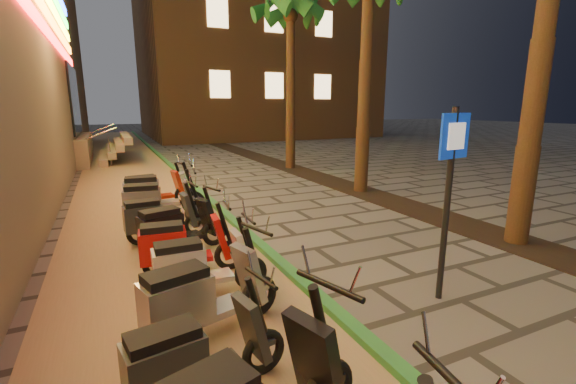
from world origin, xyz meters
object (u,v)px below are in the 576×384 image
scooter_7 (198,266)px  scooter_8 (180,246)px  scooter_11 (156,203)px  scooter_9 (175,228)px  scooter_6 (199,298)px  scooter_10 (157,218)px  pedestrian_sign (450,179)px  scooter_5 (192,359)px  scooter_12 (155,194)px  scooter_13 (153,189)px

scooter_7 → scooter_8: bearing=97.3°
scooter_7 → scooter_11: scooter_11 is taller
scooter_7 → scooter_9: size_ratio=0.96×
scooter_6 → scooter_10: 3.48m
scooter_6 → scooter_9: (0.16, 2.66, -0.02)m
scooter_8 → scooter_9: bearing=91.9°
pedestrian_sign → scooter_6: pedestrian_sign is taller
scooter_5 → scooter_7: (0.45, 1.87, 0.02)m
scooter_12 → scooter_13: size_ratio=1.12×
scooter_7 → scooter_11: bearing=93.2°
pedestrian_sign → scooter_6: bearing=163.6°
scooter_11 → scooter_12: size_ratio=0.97×
scooter_6 → scooter_9: 2.66m
pedestrian_sign → scooter_8: 3.90m
scooter_7 → scooter_11: size_ratio=0.87×
scooter_7 → scooter_8: (-0.09, 0.82, 0.01)m
pedestrian_sign → scooter_5: 3.63m
scooter_5 → scooter_9: (0.42, 3.58, 0.04)m
scooter_11 → pedestrian_sign: bearing=-49.6°
scooter_6 → scooter_7: 0.97m
scooter_13 → scooter_7: bearing=-99.1°
scooter_8 → scooter_11: scooter_11 is taller
pedestrian_sign → scooter_9: (-2.97, 3.05, -1.14)m
scooter_10 → scooter_12: 1.81m
scooter_9 → scooter_10: (-0.20, 0.82, -0.01)m
scooter_9 → scooter_13: (0.03, 3.47, -0.00)m
scooter_10 → scooter_13: size_ratio=0.97×
scooter_13 → scooter_11: bearing=-103.2°
pedestrian_sign → scooter_9: pedestrian_sign is taller
scooter_11 → scooter_9: bearing=-79.0°
scooter_8 → scooter_12: (0.03, 3.50, 0.07)m
scooter_7 → scooter_13: bearing=91.2°
pedestrian_sign → scooter_13: pedestrian_sign is taller
pedestrian_sign → scooter_11: pedestrian_sign is taller
scooter_7 → scooter_13: (0.01, 5.18, 0.02)m
scooter_11 → scooter_8: bearing=-81.4°
pedestrian_sign → scooter_5: bearing=179.6°
scooter_6 → scooter_12: (0.13, 5.28, 0.04)m
scooter_9 → scooter_11: scooter_11 is taller
scooter_5 → scooter_13: (0.45, 7.05, 0.04)m
pedestrian_sign → scooter_12: pedestrian_sign is taller
scooter_9 → scooter_11: 1.77m
scooter_6 → scooter_10: bearing=75.0°
scooter_5 → scooter_12: scooter_12 is taller
scooter_12 → scooter_10: bearing=-89.6°
scooter_8 → scooter_7: bearing=-77.9°
scooter_5 → scooter_13: 7.06m
scooter_6 → scooter_11: (0.06, 4.43, 0.03)m
scooter_9 → scooter_10: size_ratio=1.02×
scooter_6 → scooter_12: size_ratio=0.92×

